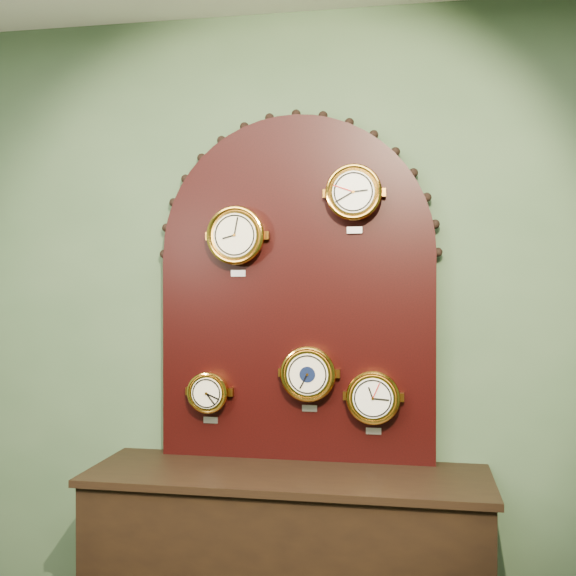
% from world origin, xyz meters
% --- Properties ---
extents(wall_back, '(4.00, 0.00, 4.00)m').
position_xyz_m(wall_back, '(0.00, 2.50, 1.40)').
color(wall_back, '#435E40').
rests_on(wall_back, ground).
extents(display_board, '(1.26, 0.06, 1.53)m').
position_xyz_m(display_board, '(0.00, 2.45, 1.63)').
color(display_board, black).
rests_on(display_board, shop_counter).
extents(roman_clock, '(0.26, 0.08, 0.31)m').
position_xyz_m(roman_clock, '(-0.25, 2.38, 1.81)').
color(roman_clock, gold).
rests_on(roman_clock, display_board).
extents(arabic_clock, '(0.24, 0.08, 0.29)m').
position_xyz_m(arabic_clock, '(0.26, 2.38, 1.98)').
color(arabic_clock, gold).
rests_on(arabic_clock, display_board).
extents(hygrometer, '(0.18, 0.08, 0.23)m').
position_xyz_m(hygrometer, '(-0.38, 2.38, 1.12)').
color(hygrometer, gold).
rests_on(hygrometer, display_board).
extents(barometer, '(0.24, 0.08, 0.29)m').
position_xyz_m(barometer, '(0.06, 2.38, 1.21)').
color(barometer, gold).
rests_on(barometer, display_board).
extents(tide_clock, '(0.23, 0.08, 0.28)m').
position_xyz_m(tide_clock, '(0.34, 2.38, 1.12)').
color(tide_clock, gold).
rests_on(tide_clock, display_board).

